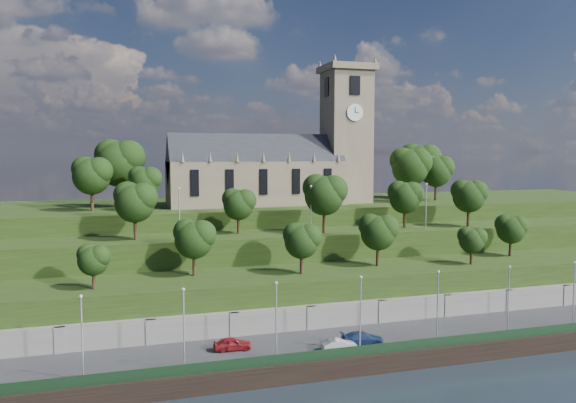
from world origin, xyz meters
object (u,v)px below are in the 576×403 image
object	(u,v)px
car_right	(362,338)
car_left	(232,344)
church	(280,164)
car_middle	(339,345)

from	to	relation	value
car_right	car_left	bearing A→B (deg)	88.16
car_left	car_right	bearing A→B (deg)	-96.28
church	car_right	world-z (taller)	church
car_middle	church	bearing A→B (deg)	-4.62
car_right	car_middle	bearing A→B (deg)	115.56
church	car_left	size ratio (longest dim) A/B	8.85
church	car_right	xyz separation A→B (m)	(-1.80, -41.86, -19.79)
car_left	car_middle	bearing A→B (deg)	-104.11
church	car_middle	world-z (taller)	church
car_middle	car_right	xyz separation A→B (m)	(3.43, 1.12, 0.06)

